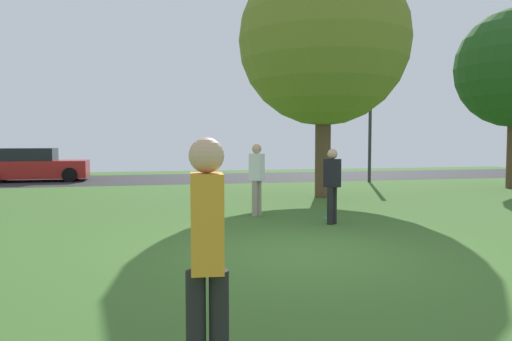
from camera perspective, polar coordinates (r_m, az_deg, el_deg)
name	(u,v)px	position (r m, az deg, el deg)	size (l,w,h in m)	color
ground_plane	(301,254)	(7.77, 5.36, -9.85)	(44.00, 44.00, 0.00)	#3D6628
road_strip	(194,178)	(23.35, -7.41, -0.93)	(44.00, 6.40, 0.01)	#28282B
oak_tree_right	(324,41)	(15.81, 8.08, 15.07)	(5.40, 5.40, 7.69)	brown
person_thrower	(332,183)	(10.45, 9.07, -1.46)	(0.38, 0.39, 1.63)	black
person_catcher	(257,176)	(11.49, 0.08, -0.66)	(0.38, 0.39, 1.73)	gray
person_bystander	(207,254)	(3.35, -5.85, -9.82)	(0.30, 0.34, 1.82)	black
frisbee_disc	(330,218)	(11.27, 8.85, -5.63)	(0.27, 0.27, 0.03)	#2DB2E0
parked_car_red	(34,166)	(23.68, -24.90, 0.48)	(4.46, 2.08, 1.49)	#B21E1E
street_lamp_post	(370,131)	(21.69, 13.43, 4.61)	(0.14, 0.14, 4.50)	#2D2D33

